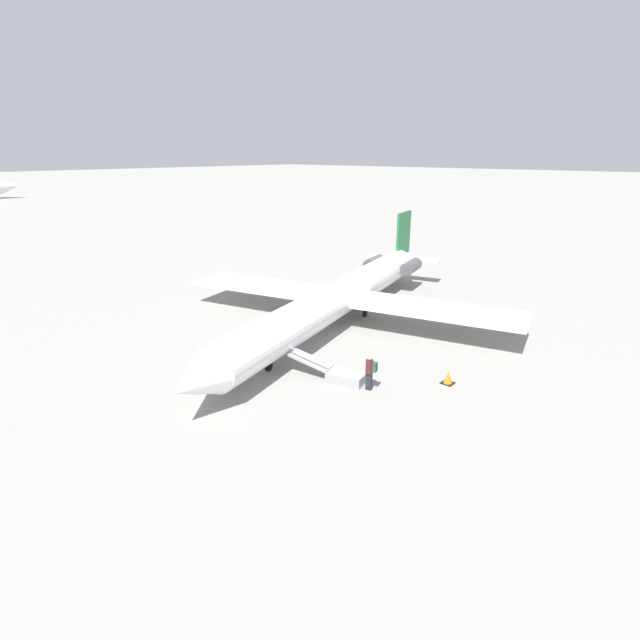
{
  "coord_description": "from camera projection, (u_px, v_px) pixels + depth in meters",
  "views": [
    {
      "loc": [
        23.48,
        19.36,
        10.64
      ],
      "look_at": [
        3.38,
        1.61,
        1.56
      ],
      "focal_mm": 28.0,
      "sensor_mm": 36.0,
      "label": 1
    }
  ],
  "objects": [
    {
      "name": "ground_plane",
      "position": [
        336.0,
        325.0,
        32.22
      ],
      "size": [
        600.0,
        600.0,
        0.0
      ],
      "primitive_type": "plane",
      "color": "gray"
    },
    {
      "name": "airplane_main",
      "position": [
        342.0,
        296.0,
        32.38
      ],
      "size": [
        29.51,
        23.01,
        5.88
      ],
      "rotation": [
        0.0,
        0.0,
        0.25
      ],
      "color": "white",
      "rests_on": "ground"
    },
    {
      "name": "boarding_stairs",
      "position": [
        339.0,
        374.0,
        24.33
      ],
      "size": [
        1.98,
        4.14,
        1.54
      ],
      "rotation": [
        0.0,
        0.0,
        -1.32
      ],
      "color": "#99999E",
      "rests_on": "ground"
    },
    {
      "name": "passenger",
      "position": [
        370.0,
        370.0,
        23.17
      ],
      "size": [
        0.4,
        0.56,
        1.74
      ],
      "rotation": [
        0.0,
        0.0,
        -1.32
      ],
      "color": "#23232D",
      "rests_on": "ground"
    },
    {
      "name": "traffic_cone_near_stairs",
      "position": [
        448.0,
        378.0,
        24.03
      ],
      "size": [
        0.58,
        0.58,
        0.63
      ],
      "color": "black",
      "rests_on": "ground"
    }
  ]
}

